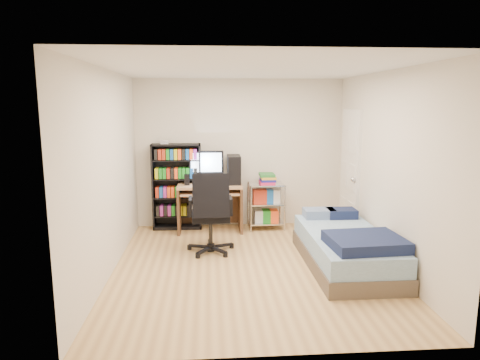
{
  "coord_description": "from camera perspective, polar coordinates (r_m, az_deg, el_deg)",
  "views": [
    {
      "loc": [
        -0.53,
        -5.24,
        2.08
      ],
      "look_at": [
        -0.11,
        0.4,
        1.08
      ],
      "focal_mm": 32.0,
      "sensor_mm": 36.0,
      "label": 1
    }
  ],
  "objects": [
    {
      "name": "wire_cart",
      "position": [
        7.18,
        3.52,
        -1.67
      ],
      "size": [
        0.6,
        0.44,
        0.95
      ],
      "rotation": [
        0.0,
        0.0,
        0.02
      ],
      "color": "silver",
      "rests_on": "room"
    },
    {
      "name": "media_shelf",
      "position": [
        7.22,
        -8.43,
        -0.74
      ],
      "size": [
        0.81,
        0.27,
        1.5
      ],
      "color": "black",
      "rests_on": "room"
    },
    {
      "name": "door",
      "position": [
        7.04,
        14.46,
        0.93
      ],
      "size": [
        0.12,
        0.8,
        2.0
      ],
      "color": "silver",
      "rests_on": "room"
    },
    {
      "name": "room",
      "position": [
        5.33,
        1.48,
        1.11
      ],
      "size": [
        3.58,
        4.08,
        2.58
      ],
      "color": "tan",
      "rests_on": "ground"
    },
    {
      "name": "office_chair",
      "position": [
        6.07,
        -3.92,
        -6.29
      ],
      "size": [
        0.71,
        0.71,
        1.16
      ],
      "rotation": [
        0.0,
        0.0,
        0.03
      ],
      "color": "black",
      "rests_on": "room"
    },
    {
      "name": "computer_desk",
      "position": [
        7.09,
        -3.2,
        -1.04
      ],
      "size": [
        1.05,
        0.61,
        1.32
      ],
      "color": "tan",
      "rests_on": "room"
    },
    {
      "name": "bed",
      "position": [
        5.77,
        13.99,
        -8.75
      ],
      "size": [
        0.99,
        1.98,
        0.57
      ],
      "color": "brown",
      "rests_on": "room"
    }
  ]
}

